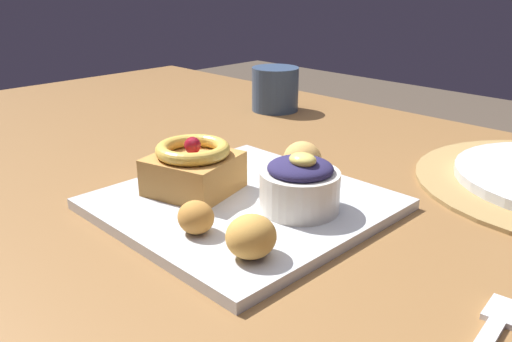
{
  "coord_description": "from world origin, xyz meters",
  "views": [
    {
      "loc": [
        0.44,
        -0.44,
        0.98
      ],
      "look_at": [
        0.05,
        -0.05,
        0.77
      ],
      "focal_mm": 36.97,
      "sensor_mm": 36.0,
      "label": 1
    }
  ],
  "objects_px": {
    "fritter_middle": "(196,217)",
    "fritter_back": "(302,159)",
    "fritter_front": "(251,237)",
    "coffee_mug": "(275,89)",
    "front_plate": "(243,204)",
    "berry_ramekin": "(300,185)",
    "fork": "(490,334)",
    "cake_slice": "(194,167)"
  },
  "relations": [
    {
      "from": "berry_ramekin",
      "to": "fritter_back",
      "type": "distance_m",
      "value": 0.1
    },
    {
      "from": "fritter_front",
      "to": "fritter_back",
      "type": "bearing_deg",
      "value": 117.88
    },
    {
      "from": "coffee_mug",
      "to": "front_plate",
      "type": "bearing_deg",
      "value": -51.18
    },
    {
      "from": "fritter_middle",
      "to": "fritter_back",
      "type": "height_order",
      "value": "fritter_back"
    },
    {
      "from": "fritter_middle",
      "to": "fritter_back",
      "type": "bearing_deg",
      "value": 97.94
    },
    {
      "from": "fritter_front",
      "to": "coffee_mug",
      "type": "height_order",
      "value": "coffee_mug"
    },
    {
      "from": "fork",
      "to": "coffee_mug",
      "type": "distance_m",
      "value": 0.69
    },
    {
      "from": "fritter_front",
      "to": "fritter_middle",
      "type": "xyz_separation_m",
      "value": [
        -0.07,
        -0.01,
        -0.0
      ]
    },
    {
      "from": "fritter_middle",
      "to": "fork",
      "type": "height_order",
      "value": "fritter_middle"
    },
    {
      "from": "fritter_front",
      "to": "fork",
      "type": "distance_m",
      "value": 0.2
    },
    {
      "from": "cake_slice",
      "to": "fritter_middle",
      "type": "xyz_separation_m",
      "value": [
        0.08,
        -0.06,
        -0.01
      ]
    },
    {
      "from": "cake_slice",
      "to": "fritter_middle",
      "type": "height_order",
      "value": "cake_slice"
    },
    {
      "from": "berry_ramekin",
      "to": "fritter_back",
      "type": "height_order",
      "value": "berry_ramekin"
    },
    {
      "from": "fritter_back",
      "to": "fritter_front",
      "type": "bearing_deg",
      "value": -62.12
    },
    {
      "from": "fritter_front",
      "to": "front_plate",
      "type": "bearing_deg",
      "value": 139.71
    },
    {
      "from": "front_plate",
      "to": "fork",
      "type": "distance_m",
      "value": 0.29
    },
    {
      "from": "front_plate",
      "to": "cake_slice",
      "type": "xyz_separation_m",
      "value": [
        -0.06,
        -0.02,
        0.03
      ]
    },
    {
      "from": "fork",
      "to": "berry_ramekin",
      "type": "bearing_deg",
      "value": 71.59
    },
    {
      "from": "berry_ramekin",
      "to": "coffee_mug",
      "type": "relative_size",
      "value": 0.96
    },
    {
      "from": "front_plate",
      "to": "cake_slice",
      "type": "bearing_deg",
      "value": -158.27
    },
    {
      "from": "fritter_front",
      "to": "fritter_middle",
      "type": "relative_size",
      "value": 1.25
    },
    {
      "from": "fritter_front",
      "to": "berry_ramekin",
      "type": "bearing_deg",
      "value": 108.18
    },
    {
      "from": "berry_ramekin",
      "to": "cake_slice",
      "type": "bearing_deg",
      "value": -158.79
    },
    {
      "from": "fritter_front",
      "to": "fritter_back",
      "type": "relative_size",
      "value": 0.97
    },
    {
      "from": "fritter_middle",
      "to": "fork",
      "type": "xyz_separation_m",
      "value": [
        0.26,
        0.06,
        -0.03
      ]
    },
    {
      "from": "front_plate",
      "to": "fritter_front",
      "type": "distance_m",
      "value": 0.13
    },
    {
      "from": "front_plate",
      "to": "fritter_back",
      "type": "xyz_separation_m",
      "value": [
        0.0,
        0.1,
        0.03
      ]
    },
    {
      "from": "front_plate",
      "to": "coffee_mug",
      "type": "relative_size",
      "value": 3.15
    },
    {
      "from": "fritter_middle",
      "to": "front_plate",
      "type": "bearing_deg",
      "value": 106.76
    },
    {
      "from": "front_plate",
      "to": "berry_ramekin",
      "type": "xyz_separation_m",
      "value": [
        0.06,
        0.02,
        0.03
      ]
    },
    {
      "from": "cake_slice",
      "to": "fritter_back",
      "type": "relative_size",
      "value": 2.31
    },
    {
      "from": "front_plate",
      "to": "berry_ramekin",
      "type": "relative_size",
      "value": 3.29
    },
    {
      "from": "front_plate",
      "to": "fritter_middle",
      "type": "relative_size",
      "value": 7.5
    },
    {
      "from": "berry_ramekin",
      "to": "fork",
      "type": "height_order",
      "value": "berry_ramekin"
    },
    {
      "from": "front_plate",
      "to": "berry_ramekin",
      "type": "distance_m",
      "value": 0.07
    },
    {
      "from": "fritter_middle",
      "to": "fritter_back",
      "type": "distance_m",
      "value": 0.19
    },
    {
      "from": "coffee_mug",
      "to": "berry_ramekin",
      "type": "bearing_deg",
      "value": -43.65
    },
    {
      "from": "fritter_front",
      "to": "fork",
      "type": "height_order",
      "value": "fritter_front"
    },
    {
      "from": "berry_ramekin",
      "to": "fritter_front",
      "type": "xyz_separation_m",
      "value": [
        0.03,
        -0.1,
        -0.01
      ]
    },
    {
      "from": "fritter_middle",
      "to": "fritter_back",
      "type": "xyz_separation_m",
      "value": [
        -0.03,
        0.19,
        0.01
      ]
    },
    {
      "from": "fritter_middle",
      "to": "fritter_front",
      "type": "bearing_deg",
      "value": 4.82
    },
    {
      "from": "cake_slice",
      "to": "fork",
      "type": "height_order",
      "value": "cake_slice"
    }
  ]
}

